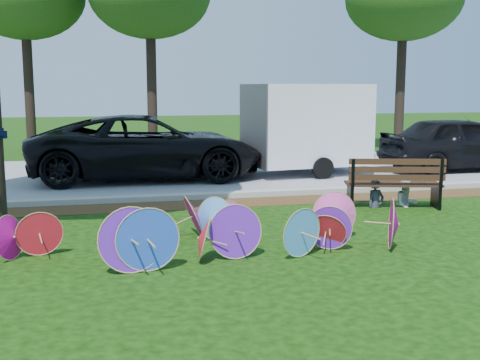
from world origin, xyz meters
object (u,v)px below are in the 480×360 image
object	(u,v)px
person_right	(407,180)
cargo_trailer	(307,124)
black_van	(147,147)
person_left	(376,180)
dark_pickup	(460,143)
park_bench	(393,182)
parasol_pile	(223,229)

from	to	relation	value
person_right	cargo_trailer	bearing A→B (deg)	93.44
black_van	person_left	xyz separation A→B (m)	(4.35, -4.99, -0.30)
dark_pickup	person_right	world-z (taller)	dark_pickup
black_van	person_right	bearing A→B (deg)	-133.17
dark_pickup	park_bench	bearing A→B (deg)	135.88
black_van	dark_pickup	world-z (taller)	black_van
dark_pickup	park_bench	world-z (taller)	dark_pickup
parasol_pile	person_left	size ratio (longest dim) A/B	5.40
black_van	park_bench	size ratio (longest dim) A/B	3.15
black_van	person_left	world-z (taller)	black_van
person_left	person_right	world-z (taller)	person_left
black_van	dark_pickup	size ratio (longest dim) A/B	1.31
parasol_pile	park_bench	distance (m)	4.98
black_van	person_right	size ratio (longest dim) A/B	5.64
park_bench	person_right	distance (m)	0.36
black_van	person_left	distance (m)	6.63
black_van	park_bench	distance (m)	6.90
cargo_trailer	parasol_pile	bearing A→B (deg)	-124.36
dark_pickup	person_left	size ratio (longest dim) A/B	4.20
parasol_pile	black_van	world-z (taller)	black_van
dark_pickup	parasol_pile	bearing A→B (deg)	130.53
parasol_pile	person_left	distance (m)	4.72
cargo_trailer	park_bench	bearing A→B (deg)	-94.89
parasol_pile	cargo_trailer	bearing A→B (deg)	62.47
parasol_pile	park_bench	world-z (taller)	park_bench
cargo_trailer	person_right	distance (m)	5.02
cargo_trailer	person_right	bearing A→B (deg)	-90.81
parasol_pile	cargo_trailer	distance (m)	8.73
cargo_trailer	person_right	world-z (taller)	cargo_trailer
cargo_trailer	person_left	size ratio (longest dim) A/B	2.85
dark_pickup	cargo_trailer	size ratio (longest dim) A/B	1.47
park_bench	person_right	bearing A→B (deg)	23.55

